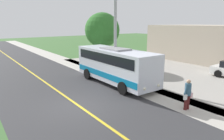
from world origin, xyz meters
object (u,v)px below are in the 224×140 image
at_px(shuttle_bus_front, 115,64).
at_px(tree_curbside, 102,30).
at_px(street_light_pole, 114,27).
at_px(pedestrian_with_bags, 188,94).

distance_m(shuttle_bus_front, tree_curbside, 7.30).
relative_size(shuttle_bus_front, street_light_pole, 0.99).
bearing_deg(tree_curbside, street_light_pole, 65.47).
relative_size(street_light_pole, tree_curbside, 1.36).
height_order(shuttle_bus_front, pedestrian_with_bags, shuttle_bus_front).
relative_size(pedestrian_with_bags, tree_curbside, 0.30).
bearing_deg(pedestrian_with_bags, shuttle_bus_front, -88.16).
height_order(pedestrian_with_bags, street_light_pole, street_light_pole).
xyz_separation_m(street_light_pole, tree_curbside, (-2.52, -5.53, -0.44)).
relative_size(shuttle_bus_front, tree_curbside, 1.35).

